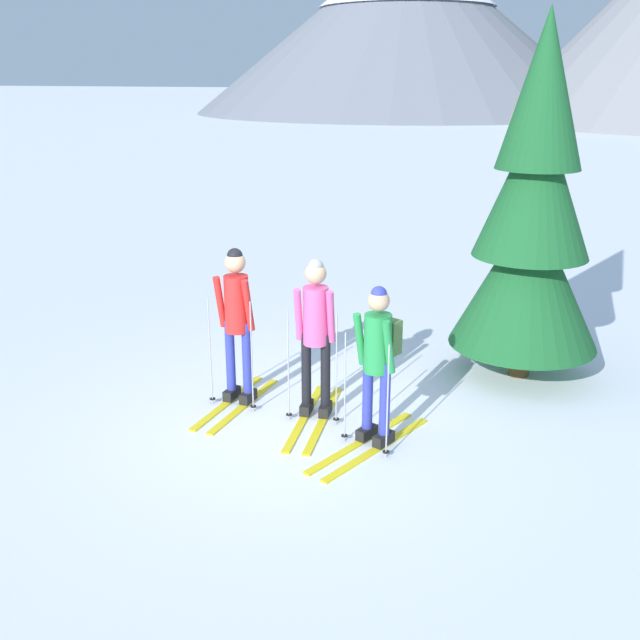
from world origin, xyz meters
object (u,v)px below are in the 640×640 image
Objects in this scene: skier_in_red at (237,318)px; skier_in_green at (378,357)px; skier_in_pink at (316,328)px; pine_tree_near at (532,219)px.

skier_in_red is 1.85m from skier_in_green.
skier_in_pink is at bearing -0.73° from skier_in_red.
pine_tree_near is at bearing 44.46° from skier_in_pink.
skier_in_red is 3.75m from pine_tree_near.
skier_in_pink is 0.41× the size of pine_tree_near.
skier_in_red is 1.02× the size of skier_in_pink.
skier_in_red reaches higher than skier_in_green.
skier_in_green is at bearing -26.44° from skier_in_pink.
skier_in_pink is 3.03m from pine_tree_near.
skier_in_red is 0.42× the size of pine_tree_near.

